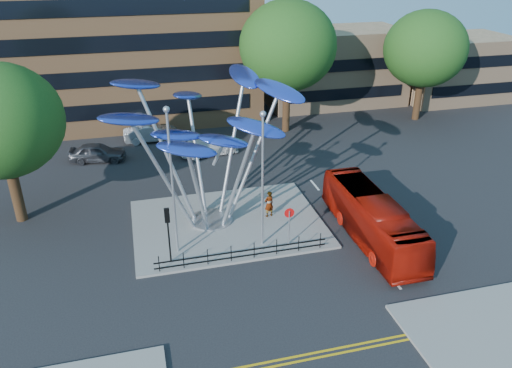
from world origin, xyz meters
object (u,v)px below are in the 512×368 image
object	(u,v)px
pedestrian	(269,204)
parked_car_right	(209,146)
red_bus	(372,218)
parked_car_mid	(151,133)
tree_far	(425,49)
traffic_light_island	(168,224)
no_entry_sign_island	(289,220)
leaf_sculpture	(205,121)
street_lamp_right	(263,169)
parked_car_left	(97,152)
tree_right	(288,46)
street_lamp_left	(171,170)

from	to	relation	value
pedestrian	parked_car_right	world-z (taller)	pedestrian
red_bus	parked_car_mid	bearing A→B (deg)	120.84
pedestrian	parked_car_right	distance (m)	12.06
tree_far	traffic_light_island	size ratio (longest dim) A/B	3.16
traffic_light_island	no_entry_sign_island	size ratio (longest dim) A/B	1.40
no_entry_sign_island	leaf_sculpture	bearing A→B (deg)	134.33
street_lamp_right	pedestrian	bearing A→B (deg)	67.28
parked_car_right	pedestrian	bearing A→B (deg)	179.78
traffic_light_island	parked_car_left	world-z (taller)	traffic_light_island
tree_far	parked_car_left	size ratio (longest dim) A/B	2.38
street_lamp_right	no_entry_sign_island	bearing A→B (deg)	-17.87
parked_car_right	tree_right	bearing A→B (deg)	-73.45
pedestrian	parked_car_left	distance (m)	16.93
no_entry_sign_island	parked_car_left	size ratio (longest dim) A/B	0.54
no_entry_sign_island	parked_car_mid	bearing A→B (deg)	108.63
leaf_sculpture	red_bus	world-z (taller)	leaf_sculpture
red_bus	parked_car_right	xyz separation A→B (m)	(-7.30, 15.85, -0.68)
leaf_sculpture	parked_car_right	distance (m)	13.01
red_bus	pedestrian	size ratio (longest dim) A/B	5.64
street_lamp_right	parked_car_right	distance (m)	15.63
parked_car_left	traffic_light_island	bearing A→B (deg)	-155.54
traffic_light_island	no_entry_sign_island	distance (m)	7.05
no_entry_sign_island	red_bus	size ratio (longest dim) A/B	0.24
red_bus	parked_car_left	bearing A→B (deg)	135.21
no_entry_sign_island	parked_car_right	bearing A→B (deg)	97.94
traffic_light_island	tree_right	bearing A→B (deg)	56.31
tree_right	tree_far	size ratio (longest dim) A/B	1.12
parked_car_right	street_lamp_right	bearing A→B (deg)	172.95
tree_right	red_bus	distance (m)	20.94
no_entry_sign_island	red_bus	distance (m)	5.17
tree_right	tree_far	xyz separation A→B (m)	(14.00, 0.00, -0.93)
tree_far	leaf_sculpture	world-z (taller)	tree_far
no_entry_sign_island	pedestrian	bearing A→B (deg)	93.21
street_lamp_left	pedestrian	bearing A→B (deg)	22.44
street_lamp_left	traffic_light_island	world-z (taller)	street_lamp_left
street_lamp_left	street_lamp_right	distance (m)	5.03
parked_car_mid	street_lamp_right	bearing A→B (deg)	-167.94
red_bus	street_lamp_right	bearing A→B (deg)	173.25
street_lamp_right	no_entry_sign_island	xyz separation A→B (m)	(1.50, -0.48, -3.28)
tree_right	no_entry_sign_island	distance (m)	21.31
leaf_sculpture	parked_car_left	distance (m)	15.43
leaf_sculpture	street_lamp_right	distance (m)	4.83
leaf_sculpture	red_bus	xyz separation A→B (m)	(9.21, -4.53, -5.44)
street_lamp_left	red_bus	distance (m)	12.36
leaf_sculpture	street_lamp_right	world-z (taller)	leaf_sculpture
traffic_light_island	parked_car_mid	size ratio (longest dim) A/B	0.69
leaf_sculpture	street_lamp_left	xyz separation A→B (m)	(-2.43, -3.18, -1.52)
street_lamp_left	tree_far	bearing A→B (deg)	34.92
street_lamp_right	red_bus	bearing A→B (deg)	-7.28
leaf_sculpture	no_entry_sign_island	size ratio (longest dim) A/B	5.19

